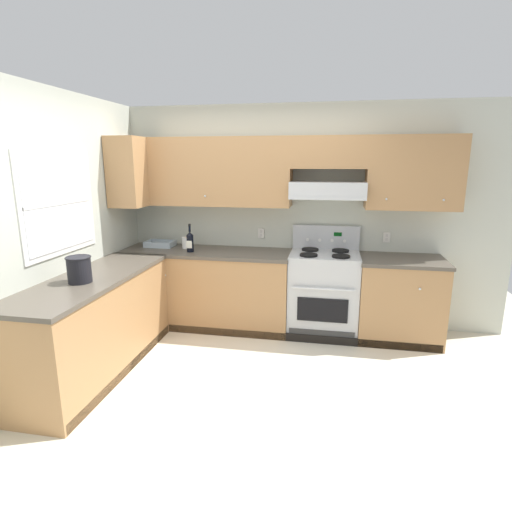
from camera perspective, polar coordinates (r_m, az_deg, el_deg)
ground_plane at (r=3.79m, az=-4.06°, el=-17.28°), size 7.04×7.04×0.00m
wall_back at (r=4.72m, az=5.16°, el=7.80°), size 4.68×0.57×2.55m
wall_left at (r=4.21m, az=-25.04°, el=4.09°), size 0.47×4.00×2.55m
counter_back_run at (r=4.69m, az=1.05°, el=-5.04°), size 3.60×0.65×0.91m
counter_left_run at (r=4.06m, az=-21.65°, el=-8.99°), size 0.63×1.91×0.91m
stove at (r=4.64m, az=9.46°, el=-5.10°), size 0.76×0.62×1.20m
wine_bottle at (r=4.66m, az=-9.26°, el=2.07°), size 0.08×0.08×0.32m
bowl at (r=5.05m, az=-13.33°, el=1.57°), size 0.34×0.23×0.07m
bucket at (r=3.75m, az=-23.61°, el=-1.67°), size 0.21×0.21×0.23m
paper_towel_roll at (r=4.88m, az=-9.69°, el=1.88°), size 0.11×0.11×0.13m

